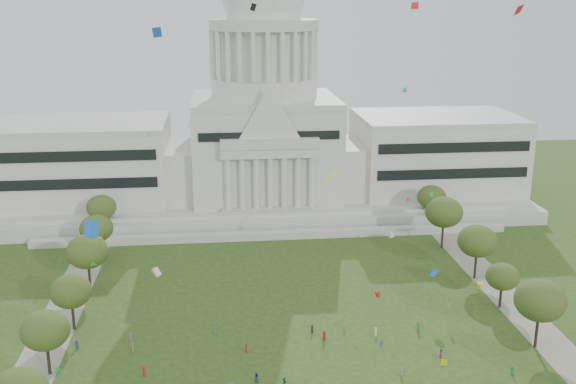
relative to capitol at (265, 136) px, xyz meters
name	(u,v)px	position (x,y,z in m)	size (l,w,h in m)	color
capitol	(265,136)	(0.00, 0.00, 0.00)	(160.00, 64.50, 91.30)	beige
path_left	(50,340)	(-48.00, -83.59, -22.28)	(8.00, 160.00, 0.04)	gray
path_right	(525,316)	(48.00, -83.59, -22.28)	(8.00, 160.00, 0.04)	gray
row_tree_l_2	(45,330)	(-45.04, -96.29, -13.79)	(8.42, 8.42, 11.97)	black
row_tree_r_2	(540,300)	(44.17, -96.15, -12.64)	(9.55, 9.55, 13.58)	black
row_tree_l_3	(71,291)	(-44.09, -79.67, -14.09)	(8.12, 8.12, 11.55)	black
row_tree_r_3	(503,277)	(44.40, -79.10, -15.21)	(7.01, 7.01, 9.98)	black
row_tree_l_4	(87,252)	(-44.08, -61.17, -12.90)	(9.29, 9.29, 13.21)	black
row_tree_r_4	(477,241)	(44.76, -63.55, -13.01)	(9.19, 9.19, 13.06)	black
row_tree_l_5	(96,228)	(-45.22, -42.58, -13.88)	(8.33, 8.33, 11.85)	black
row_tree_r_5	(444,212)	(43.49, -43.40, -12.37)	(9.82, 9.82, 13.96)	black
row_tree_l_6	(101,207)	(-46.87, -24.45, -14.02)	(8.19, 8.19, 11.64)	black
row_tree_r_6	(432,197)	(45.96, -25.46, -13.79)	(8.42, 8.42, 11.97)	black
person_0	(512,370)	(35.79, -104.96, -21.50)	(0.78, 0.51, 1.60)	#33723F
person_2	(442,353)	(25.25, -98.13, -21.36)	(0.91, 0.56, 1.87)	#994C8C
person_5	(285,381)	(-4.33, -104.15, -21.53)	(1.43, 0.56, 1.54)	#33723F
person_8	(256,377)	(-9.10, -102.70, -21.36)	(0.90, 0.56, 1.86)	navy
person_10	(402,371)	(16.39, -103.07, -21.54)	(0.89, 0.49, 1.52)	silver
distant_crowd	(239,371)	(-11.99, -100.26, -21.43)	(66.62, 36.27, 1.95)	#B21E1E
kite_swarm	(325,237)	(2.07, -104.80, 4.68)	(79.88, 102.99, 65.84)	green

